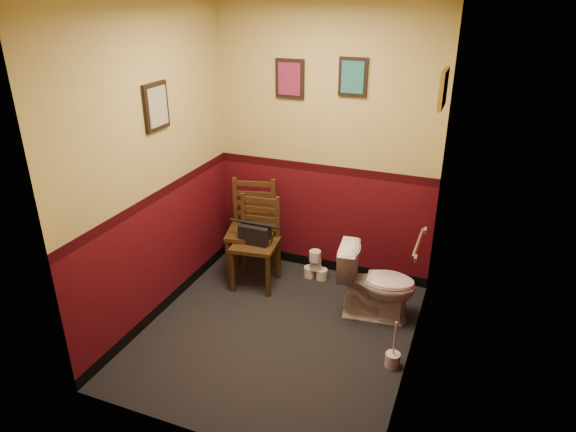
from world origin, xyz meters
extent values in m
cube|color=black|center=(0.00, 0.00, 0.00)|extent=(2.20, 2.40, 0.00)
cube|color=#4C0B14|center=(0.00, 1.20, 1.35)|extent=(2.20, 0.00, 2.70)
cube|color=#4C0B14|center=(0.00, -1.20, 1.35)|extent=(2.20, 0.00, 2.70)
cube|color=#4C0B14|center=(-1.10, 0.00, 1.35)|extent=(0.00, 2.40, 2.70)
cube|color=#4C0B14|center=(1.10, 0.00, 1.35)|extent=(0.00, 2.40, 2.70)
cylinder|color=silver|center=(1.07, 0.25, 0.95)|extent=(0.03, 0.50, 0.03)
cylinder|color=silver|center=(1.09, 0.00, 0.95)|extent=(0.02, 0.06, 0.06)
cylinder|color=silver|center=(1.09, 0.50, 0.95)|extent=(0.02, 0.06, 0.06)
cube|color=black|center=(-0.35, 1.18, 1.95)|extent=(0.28, 0.03, 0.36)
cube|color=maroon|center=(-0.35, 1.17, 1.95)|extent=(0.22, 0.01, 0.30)
cube|color=black|center=(0.25, 1.18, 2.00)|extent=(0.26, 0.03, 0.34)
cube|color=#226A6D|center=(0.25, 1.17, 2.00)|extent=(0.20, 0.01, 0.28)
cube|color=black|center=(-1.08, 0.10, 1.85)|extent=(0.03, 0.30, 0.38)
cube|color=#A09A7D|center=(-1.07, 0.10, 1.85)|extent=(0.01, 0.24, 0.31)
cube|color=olive|center=(1.08, 0.60, 2.05)|extent=(0.03, 0.34, 0.28)
cube|color=#A09A7D|center=(1.07, 0.60, 2.05)|extent=(0.01, 0.28, 0.22)
imported|color=white|center=(0.72, 0.56, 0.34)|extent=(0.73, 0.46, 0.68)
cylinder|color=silver|center=(1.00, -0.06, 0.06)|extent=(0.12, 0.12, 0.12)
cylinder|color=silver|center=(1.00, -0.06, 0.25)|extent=(0.02, 0.02, 0.33)
cube|color=#4B3016|center=(-0.61, 0.81, 0.49)|extent=(0.56, 0.56, 0.04)
cube|color=#4B3016|center=(-0.76, 0.57, 0.25)|extent=(0.05, 0.05, 0.49)
cube|color=#4B3016|center=(-0.85, 0.95, 0.25)|extent=(0.05, 0.05, 0.49)
cube|color=#4B3016|center=(-0.37, 0.67, 0.25)|extent=(0.05, 0.05, 0.49)
cube|color=#4B3016|center=(-0.47, 1.05, 0.25)|extent=(0.05, 0.05, 0.49)
cube|color=#4B3016|center=(-0.85, 0.95, 0.74)|extent=(0.05, 0.05, 0.49)
cube|color=#4B3016|center=(-0.47, 1.05, 0.74)|extent=(0.05, 0.05, 0.49)
cube|color=#4B3016|center=(-0.66, 1.00, 0.60)|extent=(0.37, 0.12, 0.05)
cube|color=#4B3016|center=(-0.66, 1.00, 0.71)|extent=(0.37, 0.12, 0.05)
cube|color=#4B3016|center=(-0.66, 1.00, 0.82)|extent=(0.37, 0.12, 0.05)
cube|color=#4B3016|center=(-0.66, 1.00, 0.93)|extent=(0.37, 0.12, 0.05)
cube|color=#4B3016|center=(-0.50, 0.65, 0.45)|extent=(0.46, 0.46, 0.04)
cube|color=#4B3016|center=(-0.66, 0.46, 0.22)|extent=(0.04, 0.04, 0.45)
cube|color=#4B3016|center=(-0.70, 0.81, 0.22)|extent=(0.04, 0.04, 0.45)
cube|color=#4B3016|center=(-0.30, 0.50, 0.22)|extent=(0.04, 0.04, 0.45)
cube|color=#4B3016|center=(-0.34, 0.85, 0.22)|extent=(0.04, 0.04, 0.45)
cube|color=#4B3016|center=(-0.70, 0.81, 0.67)|extent=(0.04, 0.04, 0.45)
cube|color=#4B3016|center=(-0.35, 0.86, 0.67)|extent=(0.04, 0.04, 0.45)
cube|color=#4B3016|center=(-0.52, 0.84, 0.54)|extent=(0.34, 0.07, 0.04)
cube|color=#4B3016|center=(-0.52, 0.84, 0.64)|extent=(0.34, 0.07, 0.04)
cube|color=#4B3016|center=(-0.52, 0.84, 0.74)|extent=(0.34, 0.07, 0.04)
cube|color=#4B3016|center=(-0.52, 0.84, 0.84)|extent=(0.34, 0.07, 0.04)
cube|color=black|center=(-0.50, 0.65, 0.56)|extent=(0.30, 0.15, 0.19)
cylinder|color=black|center=(-0.50, 0.65, 0.67)|extent=(0.26, 0.03, 0.03)
cylinder|color=silver|center=(-0.05, 0.99, 0.05)|extent=(0.12, 0.12, 0.11)
cylinder|color=silver|center=(0.08, 0.99, 0.05)|extent=(0.12, 0.12, 0.11)
cylinder|color=silver|center=(0.01, 0.98, 0.16)|extent=(0.12, 0.12, 0.11)
cylinder|color=silver|center=(0.01, 0.96, 0.27)|extent=(0.12, 0.12, 0.11)
camera|label=1|loc=(1.42, -3.34, 2.73)|focal=32.00mm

